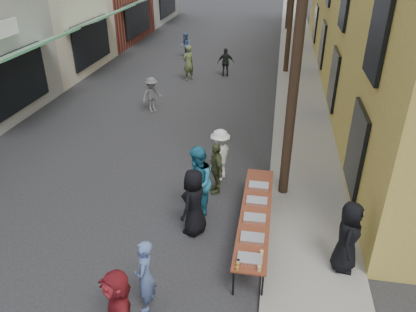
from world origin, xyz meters
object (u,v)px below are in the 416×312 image
(server, at_px, (348,237))
(catering_tray_sausage, at_px, (250,259))
(guest_front_a, at_px, (194,202))
(utility_pole_near, at_px, (299,32))
(guest_front_c, at_px, (197,182))
(serving_table, at_px, (256,213))

(server, bearing_deg, catering_tray_sausage, 125.24)
(guest_front_a, bearing_deg, utility_pole_near, 152.62)
(utility_pole_near, bearing_deg, server, -65.35)
(guest_front_a, bearing_deg, catering_tray_sausage, 60.44)
(guest_front_a, height_order, guest_front_c, guest_front_c)
(guest_front_c, bearing_deg, utility_pole_near, 109.53)
(guest_front_a, distance_m, server, 3.52)
(serving_table, xyz_separation_m, catering_tray_sausage, (0.00, -1.65, 0.08))
(serving_table, relative_size, guest_front_c, 2.07)
(utility_pole_near, xyz_separation_m, server, (1.30, -2.83, -3.57))
(guest_front_a, xyz_separation_m, guest_front_c, (-0.06, 0.73, 0.10))
(serving_table, relative_size, catering_tray_sausage, 8.00)
(guest_front_a, distance_m, guest_front_c, 0.74)
(serving_table, xyz_separation_m, guest_front_c, (-1.53, 0.72, 0.25))
(serving_table, distance_m, guest_front_c, 1.71)
(catering_tray_sausage, distance_m, server, 2.15)
(catering_tray_sausage, relative_size, server, 0.30)
(utility_pole_near, relative_size, guest_front_a, 5.21)
(guest_front_c, distance_m, server, 3.80)
(catering_tray_sausage, bearing_deg, server, 23.83)
(utility_pole_near, height_order, catering_tray_sausage, utility_pole_near)
(serving_table, bearing_deg, utility_pole_near, 72.13)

